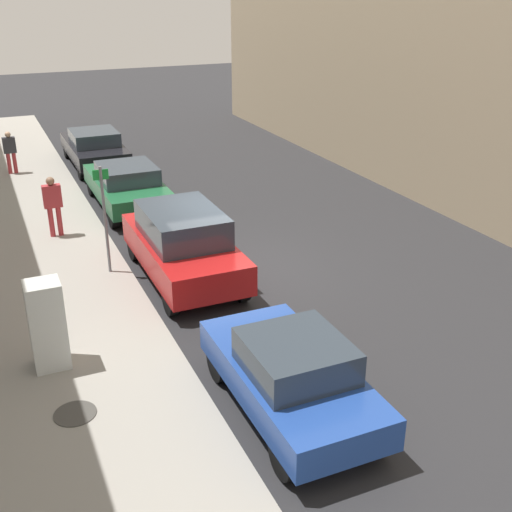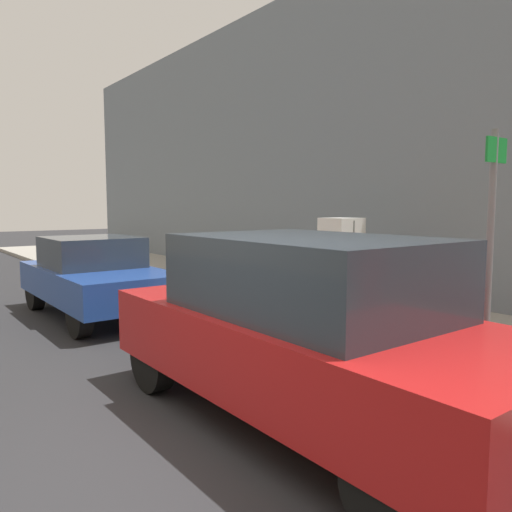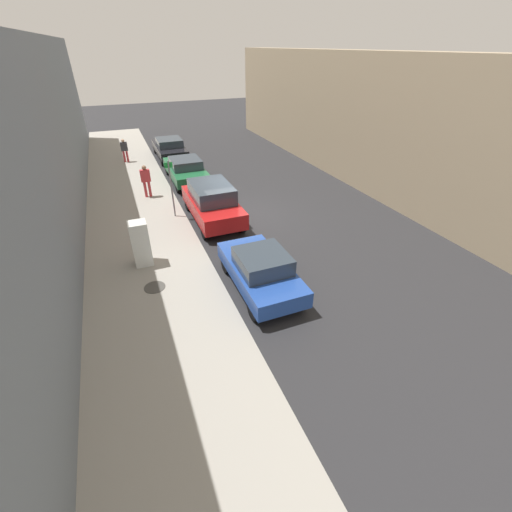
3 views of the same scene
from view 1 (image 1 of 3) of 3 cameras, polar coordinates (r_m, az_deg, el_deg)
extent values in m
plane|color=#28282B|center=(16.03, -2.27, -1.31)|extent=(80.00, 80.00, 0.00)
cube|color=#9E998E|center=(15.12, -18.50, -3.91)|extent=(4.41, 44.00, 0.14)
cube|color=tan|center=(19.57, 21.72, 12.13)|extent=(1.79, 37.40, 6.82)
cube|color=silver|center=(12.19, -18.07, -5.84)|extent=(0.63, 0.59, 1.69)
cube|color=black|center=(12.46, -18.24, -5.22)|extent=(0.01, 0.01, 1.60)
cube|color=yellow|center=(12.36, -18.73, -4.38)|extent=(0.16, 0.01, 0.22)
cube|color=red|center=(12.22, -18.55, -2.99)|extent=(0.56, 0.01, 0.05)
cube|color=red|center=(12.62, -18.05, -6.56)|extent=(0.56, 0.01, 0.05)
cylinder|color=#47443F|center=(11.24, -15.79, -13.33)|extent=(0.70, 0.70, 0.02)
cylinder|color=slate|center=(15.57, -13.25, 3.08)|extent=(0.07, 0.07, 2.64)
cube|color=#198C33|center=(15.25, -13.65, 7.04)|extent=(0.36, 0.02, 0.24)
cylinder|color=#B73338|center=(25.28, -21.09, 7.70)|extent=(0.14, 0.14, 0.76)
cylinder|color=#B73338|center=(25.29, -20.64, 7.77)|extent=(0.14, 0.14, 0.76)
cube|color=#333338|center=(25.13, -21.08, 9.19)|extent=(0.44, 0.22, 0.57)
sphere|color=tan|center=(25.05, -21.21, 10.04)|extent=(0.21, 0.21, 0.21)
cylinder|color=#B73338|center=(18.53, -17.73, 2.90)|extent=(0.14, 0.14, 0.83)
cylinder|color=#B73338|center=(18.55, -17.07, 3.00)|extent=(0.14, 0.14, 0.83)
cube|color=#B73338|center=(18.31, -17.67, 5.09)|extent=(0.49, 0.22, 0.63)
sphere|color=#8C664C|center=(18.19, -17.83, 6.36)|extent=(0.23, 0.23, 0.23)
cube|color=#23479E|center=(10.78, 3.02, -10.85)|extent=(1.77, 3.92, 0.55)
cube|color=#2D3842|center=(10.34, 3.58, -8.88)|extent=(1.55, 1.65, 0.55)
cylinder|color=black|center=(11.72, -3.35, -9.39)|extent=(0.22, 0.72, 0.72)
cylinder|color=black|center=(12.23, 3.33, -7.85)|extent=(0.22, 0.72, 0.72)
cylinder|color=black|center=(9.72, 2.56, -17.32)|extent=(0.22, 0.72, 0.72)
cylinder|color=black|center=(10.34, 10.33, -14.87)|extent=(0.22, 0.72, 0.72)
cube|color=red|center=(15.43, -6.47, 0.41)|extent=(1.91, 4.46, 0.70)
cube|color=#2D3842|center=(15.17, -6.58, 2.84)|extent=(1.68, 2.45, 0.70)
cylinder|color=black|center=(16.82, -10.77, 0.84)|extent=(0.22, 0.72, 0.72)
cylinder|color=black|center=(17.22, -5.46, 1.70)|extent=(0.22, 0.72, 0.72)
cylinder|color=black|center=(13.96, -7.58, -3.83)|extent=(0.22, 0.72, 0.72)
cylinder|color=black|center=(14.43, -1.32, -2.65)|extent=(0.22, 0.72, 0.72)
cube|color=#1E6038|center=(20.77, -11.41, 6.00)|extent=(1.90, 4.58, 0.55)
cube|color=#2D3842|center=(20.41, -11.38, 7.23)|extent=(1.67, 1.92, 0.50)
cylinder|color=black|center=(22.28, -14.40, 6.17)|extent=(0.22, 0.74, 0.74)
cylinder|color=black|center=(22.58, -10.31, 6.76)|extent=(0.22, 0.74, 0.74)
cylinder|color=black|center=(19.15, -12.58, 3.53)|extent=(0.22, 0.74, 0.74)
cylinder|color=black|center=(19.50, -7.88, 4.24)|extent=(0.22, 0.74, 0.74)
cube|color=black|center=(25.85, -14.16, 9.17)|extent=(1.89, 4.59, 0.55)
cube|color=#2D3842|center=(25.51, -14.18, 10.20)|extent=(1.66, 1.93, 0.50)
cylinder|color=black|center=(27.42, -16.45, 9.12)|extent=(0.22, 0.73, 0.73)
cylinder|color=black|center=(27.66, -13.09, 9.59)|extent=(0.22, 0.73, 0.73)
cylinder|color=black|center=(24.20, -15.26, 7.42)|extent=(0.22, 0.73, 0.73)
cylinder|color=black|center=(24.47, -11.49, 7.95)|extent=(0.22, 0.73, 0.73)
camera|label=2|loc=(19.00, -0.62, 9.22)|focal=35.00mm
camera|label=3|loc=(0.91, 130.01, 10.61)|focal=24.00mm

